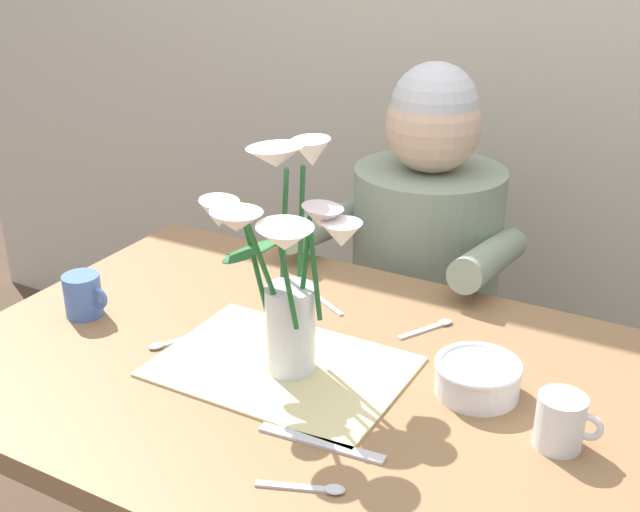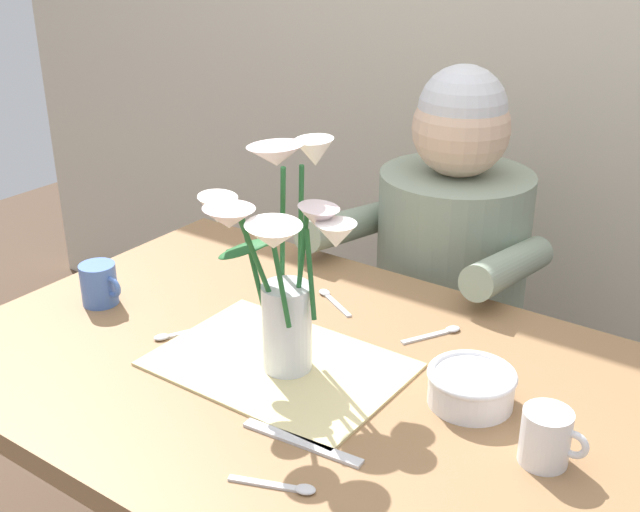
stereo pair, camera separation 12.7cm
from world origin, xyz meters
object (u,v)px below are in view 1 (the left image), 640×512
(seated_person, at_px, (422,305))
(tea_cup, at_px, (84,295))
(dinner_knife, at_px, (321,443))
(flower_vase, at_px, (285,257))
(ceramic_bowl, at_px, (478,376))
(coffee_cup, at_px, (561,422))

(seated_person, height_order, tea_cup, seated_person)
(dinner_knife, bearing_deg, tea_cup, 162.49)
(flower_vase, xyz_separation_m, tea_cup, (-0.43, -0.02, -0.16))
(seated_person, relative_size, ceramic_bowl, 8.35)
(flower_vase, bearing_deg, coffee_cup, 2.50)
(tea_cup, bearing_deg, flower_vase, 2.14)
(seated_person, height_order, flower_vase, seated_person)
(ceramic_bowl, bearing_deg, coffee_cup, -25.93)
(flower_vase, relative_size, dinner_knife, 1.92)
(dinner_knife, bearing_deg, ceramic_bowl, 52.04)
(flower_vase, distance_m, ceramic_bowl, 0.35)
(ceramic_bowl, height_order, tea_cup, tea_cup)
(seated_person, bearing_deg, ceramic_bowl, -65.33)
(seated_person, xyz_separation_m, flower_vase, (0.02, -0.64, 0.38))
(ceramic_bowl, xyz_separation_m, tea_cup, (-0.72, -0.10, 0.01))
(seated_person, bearing_deg, tea_cup, -126.30)
(seated_person, height_order, ceramic_bowl, seated_person)
(coffee_cup, bearing_deg, dinner_knife, -151.21)
(flower_vase, xyz_separation_m, dinner_knife, (0.14, -0.14, -0.20))
(ceramic_bowl, relative_size, coffee_cup, 1.46)
(coffee_cup, bearing_deg, ceramic_bowl, 154.07)
(flower_vase, bearing_deg, dinner_knife, -45.11)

